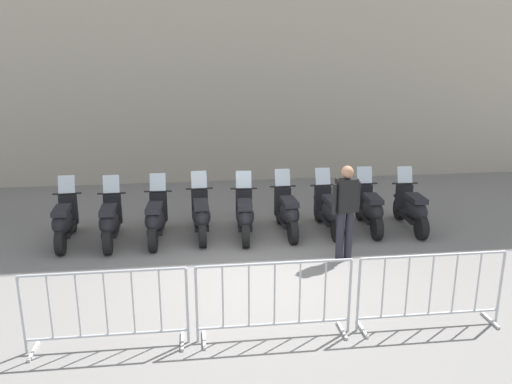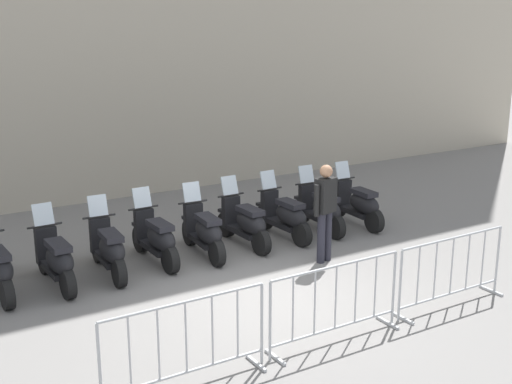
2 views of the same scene
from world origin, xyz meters
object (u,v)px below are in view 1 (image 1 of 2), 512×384
(motorcycle_0, at_px, (64,222))
(officer_near_row_end, at_px, (346,207))
(motorcycle_7, at_px, (370,210))
(barrier_segment_0, at_px, (106,311))
(motorcycle_3, at_px, (201,216))
(motorcycle_6, at_px, (329,211))
(motorcycle_2, at_px, (156,219))
(motorcycle_4, at_px, (245,216))
(motorcycle_8, at_px, (412,209))
(barrier_segment_1, at_px, (275,301))
(motorcycle_5, at_px, (287,213))
(motorcycle_1, at_px, (110,222))
(barrier_segment_2, at_px, (431,291))

(motorcycle_0, relative_size, officer_near_row_end, 1.00)
(motorcycle_7, relative_size, barrier_segment_0, 0.84)
(motorcycle_3, relative_size, motorcycle_6, 1.00)
(motorcycle_2, distance_m, motorcycle_4, 1.75)
(motorcycle_3, bearing_deg, motorcycle_0, 170.43)
(motorcycle_8, xyz_separation_m, barrier_segment_1, (-4.14, -3.01, 0.07))
(motorcycle_3, distance_m, motorcycle_8, 4.38)
(motorcycle_5, distance_m, barrier_segment_0, 4.87)
(motorcycle_3, bearing_deg, motorcycle_8, -12.43)
(motorcycle_0, relative_size, barrier_segment_1, 0.85)
(officer_near_row_end, bearing_deg, motorcycle_1, 152.54)
(motorcycle_5, relative_size, officer_near_row_end, 0.99)
(motorcycle_1, xyz_separation_m, motorcycle_3, (1.75, -0.19, 0.00))
(motorcycle_4, height_order, officer_near_row_end, officer_near_row_end)
(motorcycle_8, distance_m, officer_near_row_end, 2.32)
(motorcycle_4, xyz_separation_m, motorcycle_5, (0.88, -0.10, 0.00))
(motorcycle_2, height_order, officer_near_row_end, officer_near_row_end)
(barrier_segment_0, distance_m, barrier_segment_1, 2.14)
(motorcycle_7, relative_size, officer_near_row_end, 0.98)
(motorcycle_7, xyz_separation_m, barrier_segment_2, (-1.19, -3.67, 0.07))
(motorcycle_0, xyz_separation_m, motorcycle_8, (6.87, -1.38, 0.00))
(motorcycle_4, xyz_separation_m, officer_near_row_end, (1.39, -1.60, 0.53))
(motorcycle_0, relative_size, motorcycle_4, 1.01)
(motorcycle_2, height_order, motorcycle_6, same)
(motorcycle_2, bearing_deg, barrier_segment_0, -106.68)
(motorcycle_3, xyz_separation_m, motorcycle_5, (1.71, -0.37, 0.00))
(motorcycle_4, distance_m, motorcycle_6, 1.76)
(motorcycle_6, bearing_deg, barrier_segment_1, -125.57)
(motorcycle_8, height_order, barrier_segment_1, motorcycle_8)
(motorcycle_3, relative_size, barrier_segment_2, 0.85)
(motorcycle_4, height_order, motorcycle_5, same)
(motorcycle_3, height_order, motorcycle_8, same)
(motorcycle_1, bearing_deg, motorcycle_6, -9.51)
(motorcycle_4, relative_size, motorcycle_8, 1.00)
(barrier_segment_0, bearing_deg, barrier_segment_1, -10.84)
(motorcycle_4, bearing_deg, motorcycle_3, 161.86)
(motorcycle_3, bearing_deg, officer_near_row_end, -40.19)
(motorcycle_3, xyz_separation_m, barrier_segment_1, (0.13, -3.95, 0.07))
(motorcycle_7, xyz_separation_m, barrier_segment_1, (-3.30, -3.26, 0.07))
(motorcycle_3, height_order, barrier_segment_2, motorcycle_3)
(motorcycle_1, relative_size, barrier_segment_2, 0.85)
(motorcycle_1, xyz_separation_m, motorcycle_6, (4.33, -0.72, 0.00))
(motorcycle_4, height_order, barrier_segment_1, motorcycle_4)
(barrier_segment_0, height_order, barrier_segment_1, same)
(motorcycle_2, xyz_separation_m, motorcycle_7, (4.32, -0.75, 0.00))
(motorcycle_8, bearing_deg, motorcycle_3, 167.57)
(motorcycle_0, xyz_separation_m, barrier_segment_1, (2.73, -4.39, 0.07))
(motorcycle_8, bearing_deg, motorcycle_7, 163.35)
(motorcycle_0, xyz_separation_m, motorcycle_3, (2.59, -0.44, 0.00))
(motorcycle_5, height_order, motorcycle_6, same)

